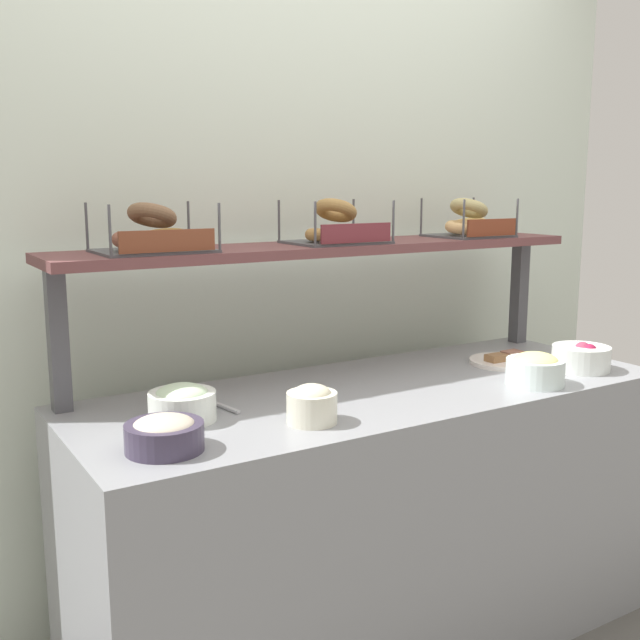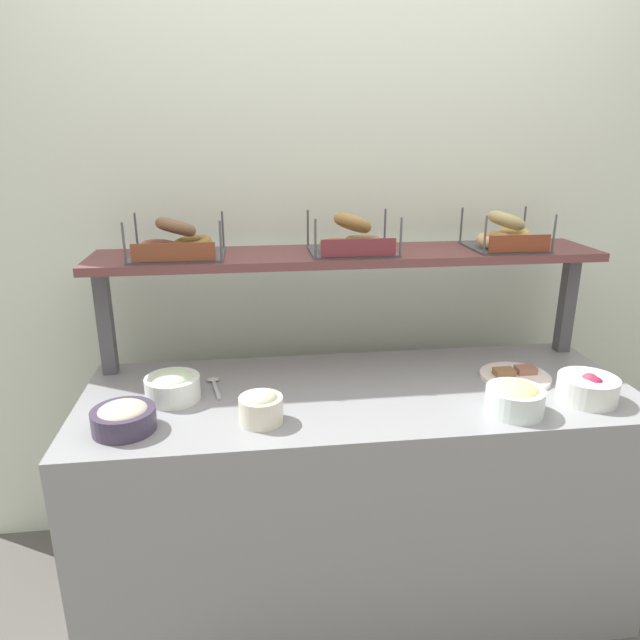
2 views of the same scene
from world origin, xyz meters
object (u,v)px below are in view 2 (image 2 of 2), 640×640
(bagel_basket_plain, at_px, (505,235))
(bowl_scallion_spread, at_px, (173,385))
(serving_plate_white, at_px, (515,376))
(serving_spoon_near_plate, at_px, (214,384))
(bagel_basket_everything, at_px, (352,240))
(bowl_potato_salad, at_px, (261,407))
(bowl_tuna_salad, at_px, (123,417))
(bagel_basket_cinnamon_raisin, at_px, (176,244))
(bowl_beet_salad, at_px, (588,388))
(bowl_egg_salad, at_px, (515,398))

(bagel_basket_plain, bearing_deg, bowl_scallion_spread, -168.84)
(serving_plate_white, bearing_deg, serving_spoon_near_plate, 176.02)
(serving_plate_white, distance_m, bagel_basket_everything, 0.77)
(bowl_potato_salad, relative_size, bowl_tuna_salad, 0.72)
(bowl_potato_salad, height_order, bagel_basket_cinnamon_raisin, bagel_basket_cinnamon_raisin)
(bowl_scallion_spread, xyz_separation_m, bagel_basket_everything, (0.64, 0.24, 0.43))
(bagel_basket_cinnamon_raisin, bearing_deg, bagel_basket_plain, 0.03)
(bowl_beet_salad, distance_m, bagel_basket_everything, 0.94)
(bagel_basket_everything, xyz_separation_m, bagel_basket_plain, (0.58, 0.00, 0.00))
(bowl_potato_salad, distance_m, bowl_egg_salad, 0.79)
(serving_spoon_near_plate, bearing_deg, bowl_tuna_salad, -131.67)
(bowl_tuna_salad, bearing_deg, serving_plate_white, 8.91)
(serving_spoon_near_plate, bearing_deg, bagel_basket_cinnamon_raisin, 125.93)
(bowl_beet_salad, bearing_deg, serving_spoon_near_plate, 167.35)
(bowl_beet_salad, relative_size, serving_spoon_near_plate, 1.10)
(bowl_egg_salad, relative_size, bagel_basket_plain, 0.67)
(serving_plate_white, bearing_deg, bowl_scallion_spread, -179.37)
(bowl_egg_salad, bearing_deg, bagel_basket_plain, 73.58)
(serving_spoon_near_plate, bearing_deg, serving_plate_white, -3.98)
(bagel_basket_cinnamon_raisin, bearing_deg, serving_spoon_near_plate, -54.07)
(bowl_scallion_spread, distance_m, serving_plate_white, 1.20)
(bowl_scallion_spread, xyz_separation_m, serving_plate_white, (1.20, 0.01, -0.04))
(bowl_potato_salad, bearing_deg, bagel_basket_everything, 50.93)
(bowl_scallion_spread, bearing_deg, serving_spoon_near_plate, 33.99)
(bowl_scallion_spread, bearing_deg, serving_plate_white, 0.63)
(serving_plate_white, relative_size, bagel_basket_everything, 0.81)
(serving_spoon_near_plate, bearing_deg, bowl_scallion_spread, -146.01)
(bowl_potato_salad, relative_size, serving_spoon_near_plate, 0.77)
(bowl_beet_salad, xyz_separation_m, bagel_basket_plain, (-0.14, 0.43, 0.44))
(bowl_egg_salad, bearing_deg, bowl_tuna_salad, 177.92)
(bowl_tuna_salad, relative_size, bagel_basket_cinnamon_raisin, 0.59)
(serving_plate_white, xyz_separation_m, serving_spoon_near_plate, (-1.07, 0.07, -0.00))
(bagel_basket_cinnamon_raisin, bearing_deg, bowl_potato_salad, -58.81)
(bowl_scallion_spread, bearing_deg, bagel_basket_everything, 20.52)
(bowl_beet_salad, height_order, bowl_scallion_spread, bowl_scallion_spread)
(bagel_basket_plain, bearing_deg, bowl_tuna_salad, -162.02)
(bowl_egg_salad, xyz_separation_m, serving_spoon_near_plate, (-0.95, 0.33, -0.04))
(bowl_potato_salad, relative_size, serving_plate_white, 0.54)
(bowl_egg_salad, height_order, bagel_basket_everything, bagel_basket_everything)
(bowl_tuna_salad, height_order, serving_spoon_near_plate, bowl_tuna_salad)
(bagel_basket_cinnamon_raisin, distance_m, bagel_basket_everything, 0.62)
(bagel_basket_cinnamon_raisin, relative_size, bagel_basket_plain, 1.19)
(bowl_tuna_salad, relative_size, serving_spoon_near_plate, 1.07)
(serving_plate_white, xyz_separation_m, bagel_basket_plain, (0.02, 0.23, 0.47))
(bowl_egg_salad, distance_m, bagel_basket_everything, 0.78)
(bowl_tuna_salad, bearing_deg, bagel_basket_everything, 29.71)
(bowl_potato_salad, bearing_deg, bagel_basket_cinnamon_raisin, 121.19)
(serving_plate_white, bearing_deg, bowl_potato_salad, -167.10)
(bagel_basket_everything, distance_m, bagel_basket_plain, 0.58)
(bowl_scallion_spread, distance_m, bagel_basket_plain, 1.31)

